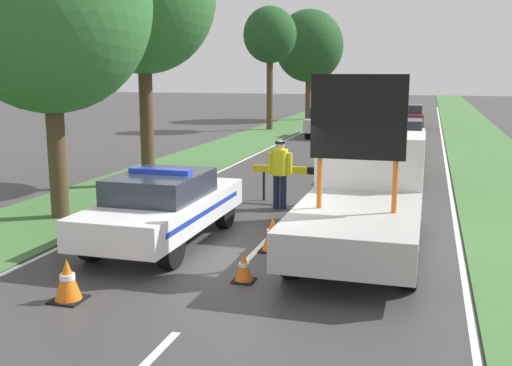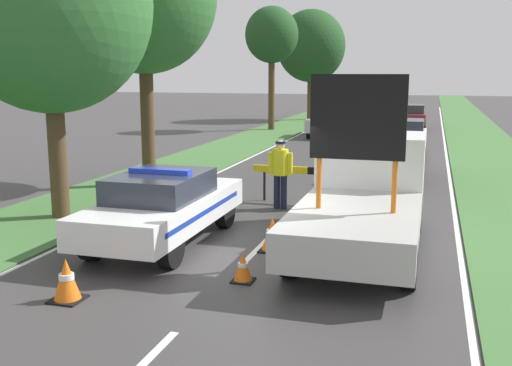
{
  "view_description": "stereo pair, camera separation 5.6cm",
  "coord_description": "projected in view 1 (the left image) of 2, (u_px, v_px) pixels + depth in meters",
  "views": [
    {
      "loc": [
        3.1,
        -10.32,
        3.44
      ],
      "look_at": [
        -0.36,
        1.68,
        1.1
      ],
      "focal_mm": 42.0,
      "sensor_mm": 36.0,
      "label": 1
    },
    {
      "loc": [
        3.16,
        -10.31,
        3.44
      ],
      "look_at": [
        -0.36,
        1.68,
        1.1
      ],
      "focal_mm": 42.0,
      "sensor_mm": 36.0,
      "label": 2
    }
  ],
  "objects": [
    {
      "name": "ground_plane",
      "position": [
        250.0,
        257.0,
        11.23
      ],
      "size": [
        160.0,
        160.0,
        0.0
      ],
      "primitive_type": "plane",
      "color": "#3D3A3A"
    },
    {
      "name": "lane_markings",
      "position": [
        358.0,
        146.0,
        27.89
      ],
      "size": [
        7.72,
        66.04,
        0.01
      ],
      "color": "silver",
      "rests_on": "ground"
    },
    {
      "name": "grass_verge_left",
      "position": [
        258.0,
        137.0,
        31.62
      ],
      "size": [
        3.26,
        120.0,
        0.03
      ],
      "color": "#427038",
      "rests_on": "ground"
    },
    {
      "name": "grass_verge_right",
      "position": [
        481.0,
        144.0,
        28.6
      ],
      "size": [
        3.26,
        120.0,
        0.03
      ],
      "color": "#427038",
      "rests_on": "ground"
    },
    {
      "name": "police_car",
      "position": [
        164.0,
        206.0,
        12.07
      ],
      "size": [
        1.83,
        4.78,
        1.54
      ],
      "rotation": [
        0.0,
        0.0,
        -0.06
      ],
      "color": "white",
      "rests_on": "ground"
    },
    {
      "name": "work_truck",
      "position": [
        365.0,
        194.0,
        11.9
      ],
      "size": [
        2.19,
        5.66,
        3.39
      ],
      "rotation": [
        0.0,
        0.0,
        3.14
      ],
      "color": "white",
      "rests_on": "ground"
    },
    {
      "name": "road_barrier",
      "position": [
        307.0,
        173.0,
        15.74
      ],
      "size": [
        2.96,
        0.08,
        0.96
      ],
      "rotation": [
        0.0,
        0.0,
        0.13
      ],
      "color": "black",
      "rests_on": "ground"
    },
    {
      "name": "police_officer",
      "position": [
        280.0,
        168.0,
        15.05
      ],
      "size": [
        0.62,
        0.4,
        1.74
      ],
      "rotation": [
        0.0,
        0.0,
        3.11
      ],
      "color": "#191E38",
      "rests_on": "ground"
    },
    {
      "name": "pedestrian_civilian",
      "position": [
        328.0,
        168.0,
        15.19
      ],
      "size": [
        0.62,
        0.39,
        1.72
      ],
      "rotation": [
        0.0,
        0.0,
        -0.49
      ],
      "color": "#191E38",
      "rests_on": "ground"
    },
    {
      "name": "traffic_cone_near_police",
      "position": [
        273.0,
        234.0,
        11.58
      ],
      "size": [
        0.48,
        0.48,
        0.67
      ],
      "color": "black",
      "rests_on": "ground"
    },
    {
      "name": "traffic_cone_centre_front",
      "position": [
        181.0,
        200.0,
        14.98
      ],
      "size": [
        0.4,
        0.4,
        0.56
      ],
      "color": "black",
      "rests_on": "ground"
    },
    {
      "name": "traffic_cone_near_truck",
      "position": [
        68.0,
        280.0,
        9.06
      ],
      "size": [
        0.48,
        0.48,
        0.66
      ],
      "color": "black",
      "rests_on": "ground"
    },
    {
      "name": "traffic_cone_behind_barrier",
      "position": [
        244.0,
        267.0,
        9.9
      ],
      "size": [
        0.36,
        0.36,
        0.5
      ],
      "color": "black",
      "rests_on": "ground"
    },
    {
      "name": "queued_car_sedan_black",
      "position": [
        391.0,
        156.0,
        19.33
      ],
      "size": [
        1.74,
        4.18,
        1.47
      ],
      "rotation": [
        0.0,
        0.0,
        3.14
      ],
      "color": "black",
      "rests_on": "ground"
    },
    {
      "name": "queued_car_van_white",
      "position": [
        401.0,
        137.0,
        24.42
      ],
      "size": [
        1.84,
        4.0,
        1.51
      ],
      "rotation": [
        0.0,
        0.0,
        3.14
      ],
      "color": "silver",
      "rests_on": "ground"
    },
    {
      "name": "queued_car_sedan_silver",
      "position": [
        326.0,
        122.0,
        31.88
      ],
      "size": [
        1.77,
        3.96,
        1.54
      ],
      "rotation": [
        0.0,
        0.0,
        3.14
      ],
      "color": "#B2B2B7",
      "rests_on": "ground"
    },
    {
      "name": "queued_car_wagon_maroon",
      "position": [
        408.0,
        116.0,
        35.96
      ],
      "size": [
        1.88,
        4.04,
        1.47
      ],
      "rotation": [
        0.0,
        0.0,
        3.14
      ],
      "color": "maroon",
      "rests_on": "ground"
    },
    {
      "name": "roadside_tree_near_left",
      "position": [
        270.0,
        36.0,
        34.59
      ],
      "size": [
        3.09,
        3.09,
        7.13
      ],
      "color": "#4C3823",
      "rests_on": "ground"
    },
    {
      "name": "roadside_tree_near_right",
      "position": [
        48.0,
        5.0,
        13.37
      ],
      "size": [
        4.65,
        4.65,
        7.36
      ],
      "color": "#4C3823",
      "rests_on": "ground"
    },
    {
      "name": "roadside_tree_mid_right",
      "position": [
        309.0,
        46.0,
        41.88
      ],
      "size": [
        4.79,
        4.79,
        7.69
      ],
      "color": "#4C3823",
      "rests_on": "ground"
    }
  ]
}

